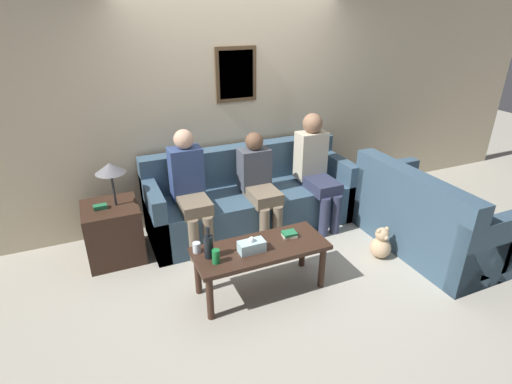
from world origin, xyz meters
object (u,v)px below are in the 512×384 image
at_px(teddy_bear, 381,244).
at_px(couch_side, 426,221).
at_px(coffee_table, 261,253).
at_px(person_middle, 259,182).
at_px(couch_main, 251,200).
at_px(person_left, 190,186).
at_px(person_right, 316,166).
at_px(wine_bottle, 209,246).
at_px(drinking_glass, 197,248).

bearing_deg(teddy_bear, couch_side, -3.42).
bearing_deg(coffee_table, person_middle, 67.06).
height_order(couch_main, person_left, person_left).
height_order(person_right, teddy_bear, person_right).
relative_size(wine_bottle, person_left, 0.23).
bearing_deg(couch_side, drinking_glass, 85.68).
xyz_separation_m(coffee_table, person_left, (-0.35, 1.03, 0.29)).
xyz_separation_m(couch_main, person_right, (0.74, -0.20, 0.39)).
distance_m(coffee_table, person_right, 1.52).
distance_m(wine_bottle, person_left, 1.02).
bearing_deg(person_middle, wine_bottle, -133.22).
xyz_separation_m(drinking_glass, person_right, (1.67, 0.82, 0.20)).
relative_size(person_left, teddy_bear, 3.67).
xyz_separation_m(couch_side, wine_bottle, (-2.37, 0.07, 0.25)).
bearing_deg(wine_bottle, coffee_table, -3.15).
distance_m(wine_bottle, person_right, 1.85).
xyz_separation_m(couch_main, teddy_bear, (0.97, -1.18, -0.18)).
distance_m(coffee_table, person_middle, 1.06).
bearing_deg(drinking_glass, person_middle, 40.55).
xyz_separation_m(coffee_table, wine_bottle, (-0.47, 0.03, 0.18)).
bearing_deg(person_right, couch_side, -52.36).
bearing_deg(couch_main, drinking_glass, -132.32).
xyz_separation_m(wine_bottle, teddy_bear, (1.83, -0.04, -0.43)).
distance_m(couch_side, person_right, 1.33).
xyz_separation_m(couch_main, person_left, (-0.74, -0.13, 0.37)).
distance_m(drinking_glass, person_right, 1.87).
bearing_deg(drinking_glass, coffee_table, -14.66).
relative_size(coffee_table, teddy_bear, 3.47).
bearing_deg(couch_main, person_left, -169.93).
relative_size(coffee_table, person_left, 0.95).
height_order(couch_main, wine_bottle, couch_main).
relative_size(couch_main, teddy_bear, 6.93).
relative_size(couch_main, coffee_table, 2.00).
bearing_deg(person_left, wine_bottle, -96.51).
relative_size(person_middle, teddy_bear, 3.38).
relative_size(couch_main, person_middle, 2.05).
bearing_deg(person_left, person_middle, -6.53).
bearing_deg(person_middle, person_left, 173.47).
distance_m(wine_bottle, teddy_bear, 1.88).
xyz_separation_m(person_left, person_middle, (0.75, -0.09, -0.05)).
height_order(coffee_table, person_right, person_right).
relative_size(drinking_glass, teddy_bear, 0.27).
bearing_deg(drinking_glass, person_right, 26.20).
bearing_deg(person_left, couch_side, -25.54).
bearing_deg(couch_side, person_middle, 56.58).
distance_m(couch_main, person_right, 0.86).
relative_size(couch_main, couch_side, 1.50).
xyz_separation_m(coffee_table, person_right, (1.13, 0.96, 0.32)).
height_order(couch_main, drinking_glass, couch_main).
bearing_deg(person_right, couch_main, 164.57).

